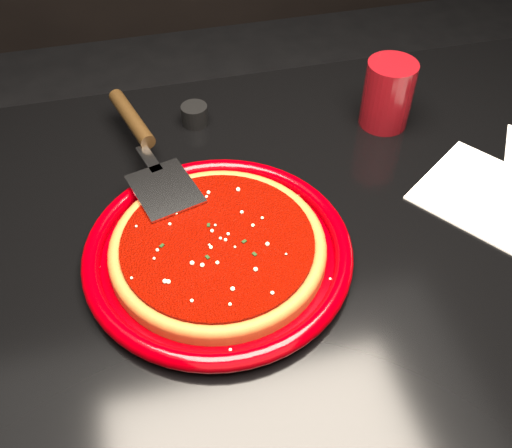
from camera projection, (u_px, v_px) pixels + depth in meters
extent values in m
cube|color=black|center=(277.00, 439.00, 1.37)|extent=(4.00, 4.00, 0.01)
cube|color=black|center=(282.00, 359.00, 1.09)|extent=(1.20, 0.80, 0.75)
cylinder|color=#720003|center=(218.00, 251.00, 0.77)|extent=(0.43, 0.43, 0.03)
cylinder|color=brown|center=(218.00, 249.00, 0.76)|extent=(0.34, 0.34, 0.01)
torus|color=brown|center=(218.00, 245.00, 0.76)|extent=(0.34, 0.34, 0.02)
cylinder|color=#6D0600|center=(218.00, 243.00, 0.76)|extent=(0.30, 0.30, 0.01)
cylinder|color=maroon|center=(388.00, 94.00, 0.94)|extent=(0.10, 0.10, 0.11)
cube|color=silver|center=(484.00, 194.00, 0.86)|extent=(0.24, 0.24, 0.00)
cylinder|color=black|center=(195.00, 115.00, 0.97)|extent=(0.05, 0.05, 0.03)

